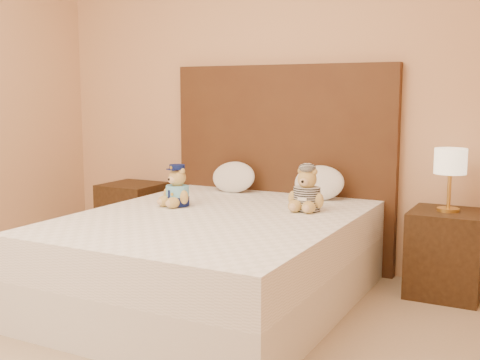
% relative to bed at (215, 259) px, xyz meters
% --- Properties ---
extents(bed, '(1.60, 2.00, 0.55)m').
position_rel_bed_xyz_m(bed, '(0.00, 0.00, 0.00)').
color(bed, white).
rests_on(bed, ground).
extents(headboard, '(1.75, 0.08, 1.50)m').
position_rel_bed_xyz_m(headboard, '(0.00, 1.01, 0.47)').
color(headboard, '#472915').
rests_on(headboard, ground).
extents(nightstand_left, '(0.45, 0.45, 0.55)m').
position_rel_bed_xyz_m(nightstand_left, '(-1.25, 0.80, -0.00)').
color(nightstand_left, '#3B2512').
rests_on(nightstand_left, ground).
extents(nightstand_right, '(0.45, 0.45, 0.55)m').
position_rel_bed_xyz_m(nightstand_right, '(1.25, 0.80, -0.00)').
color(nightstand_right, '#3B2512').
rests_on(nightstand_right, ground).
extents(lamp, '(0.20, 0.20, 0.40)m').
position_rel_bed_xyz_m(lamp, '(1.25, 0.80, 0.57)').
color(lamp, gold).
rests_on(lamp, nightstand_right).
extents(teddy_police, '(0.29, 0.28, 0.27)m').
position_rel_bed_xyz_m(teddy_police, '(-0.37, 0.15, 0.41)').
color(teddy_police, '#B48A46').
rests_on(teddy_police, bed).
extents(teddy_prisoner, '(0.25, 0.24, 0.28)m').
position_rel_bed_xyz_m(teddy_prisoner, '(0.45, 0.40, 0.42)').
color(teddy_prisoner, '#B48A46').
rests_on(teddy_prisoner, bed).
extents(pillow_left, '(0.35, 0.23, 0.25)m').
position_rel_bed_xyz_m(pillow_left, '(-0.31, 0.83, 0.40)').
color(pillow_left, white).
rests_on(pillow_left, bed).
extents(pillow_right, '(0.37, 0.24, 0.26)m').
position_rel_bed_xyz_m(pillow_right, '(0.37, 0.83, 0.40)').
color(pillow_right, white).
rests_on(pillow_right, bed).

